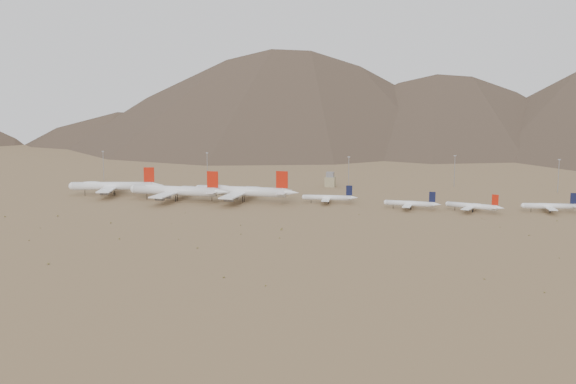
% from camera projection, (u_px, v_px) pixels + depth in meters
% --- Properties ---
extents(ground, '(3000.00, 3000.00, 0.00)m').
position_uv_depth(ground, '(257.00, 210.00, 473.50)').
color(ground, '#8E6C49').
rests_on(ground, ground).
extents(mountain_ridge, '(4400.00, 1000.00, 300.00)m').
position_uv_depth(mountain_ridge, '(379.00, 48.00, 1322.32)').
color(mountain_ridge, brown).
rests_on(mountain_ridge, ground).
extents(widebody_west, '(70.01, 55.03, 21.12)m').
position_uv_depth(widebody_west, '(113.00, 186.00, 535.83)').
color(widebody_west, white).
rests_on(widebody_west, ground).
extents(widebody_centre, '(75.18, 57.91, 22.32)m').
position_uv_depth(widebody_centre, '(175.00, 191.00, 509.40)').
color(widebody_centre, white).
rests_on(widebody_centre, ground).
extents(widebody_east, '(76.99, 59.26, 22.86)m').
position_uv_depth(widebody_east, '(242.00, 191.00, 505.44)').
color(widebody_east, white).
rests_on(widebody_east, ground).
extents(narrowbody_a, '(39.20, 28.24, 12.94)m').
position_uv_depth(narrowbody_a, '(329.00, 198.00, 500.08)').
color(narrowbody_a, white).
rests_on(narrowbody_a, ground).
extents(narrowbody_b, '(37.85, 27.35, 12.50)m').
position_uv_depth(narrowbody_b, '(411.00, 204.00, 475.60)').
color(narrowbody_b, white).
rests_on(narrowbody_b, ground).
extents(narrowbody_c, '(37.09, 27.63, 12.71)m').
position_uv_depth(narrowbody_c, '(473.00, 206.00, 465.10)').
color(narrowbody_c, white).
rests_on(narrowbody_c, ground).
extents(narrowbody_d, '(39.06, 28.27, 12.91)m').
position_uv_depth(narrowbody_d, '(551.00, 206.00, 464.90)').
color(narrowbody_d, white).
rests_on(narrowbody_d, ground).
extents(control_tower, '(8.00, 8.00, 12.00)m').
position_uv_depth(control_tower, '(330.00, 180.00, 582.62)').
color(control_tower, gray).
rests_on(control_tower, ground).
extents(mast_far_west, '(2.00, 0.60, 25.70)m').
position_uv_depth(mast_far_west, '(103.00, 164.00, 619.44)').
color(mast_far_west, gray).
rests_on(mast_far_west, ground).
extents(mast_west, '(2.00, 0.60, 25.70)m').
position_uv_depth(mast_west, '(207.00, 166.00, 606.03)').
color(mast_west, gray).
rests_on(mast_west, ground).
extents(mast_centre, '(2.00, 0.60, 25.70)m').
position_uv_depth(mast_centre, '(349.00, 171.00, 571.26)').
color(mast_centre, gray).
rests_on(mast_centre, ground).
extents(mast_east, '(2.00, 0.60, 25.70)m').
position_uv_depth(mast_east, '(455.00, 169.00, 581.87)').
color(mast_east, gray).
rests_on(mast_east, ground).
extents(mast_far_east, '(2.00, 0.60, 25.70)m').
position_uv_depth(mast_far_east, '(559.00, 174.00, 550.35)').
color(mast_far_east, gray).
rests_on(mast_far_east, ground).
extents(desert_scrub, '(412.72, 175.82, 0.92)m').
position_uv_depth(desert_scrub, '(150.00, 232.00, 400.39)').
color(desert_scrub, brown).
rests_on(desert_scrub, ground).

